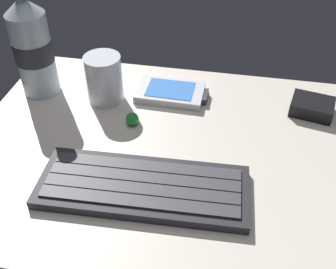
{
  "coord_description": "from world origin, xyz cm",
  "views": [
    {
      "loc": [
        8.59,
        -45.32,
        42.18
      ],
      "look_at": [
        0.0,
        0.0,
        3.0
      ],
      "focal_mm": 42.9,
      "sensor_mm": 36.0,
      "label": 1
    }
  ],
  "objects": [
    {
      "name": "juice_cup",
      "position": [
        -13.54,
        11.32,
        3.91
      ],
      "size": [
        6.4,
        6.4,
        8.5
      ],
      "color": "silver",
      "rests_on": "ground_plane"
    },
    {
      "name": "charger_block",
      "position": [
        22.58,
        13.97,
        1.2
      ],
      "size": [
        7.99,
        6.91,
        2.4
      ],
      "primitive_type": "cube",
      "rotation": [
        0.0,
        0.0,
        -0.21
      ],
      "color": "black",
      "rests_on": "ground_plane"
    },
    {
      "name": "keyboard",
      "position": [
        -1.8,
        -9.05,
        0.81
      ],
      "size": [
        29.46,
        12.29,
        1.7
      ],
      "color": "#232328",
      "rests_on": "ground_plane"
    },
    {
      "name": "trackball_mouse",
      "position": [
        -7.0,
        5.0,
        1.1
      ],
      "size": [
        2.2,
        2.2,
        2.2
      ],
      "primitive_type": "sphere",
      "color": "#198C33",
      "rests_on": "ground_plane"
    },
    {
      "name": "handheld_device",
      "position": [
        -2.13,
        14.37,
        0.73
      ],
      "size": [
        12.91,
        7.83,
        1.5
      ],
      "color": "silver",
      "rests_on": "ground_plane"
    },
    {
      "name": "ground_plane",
      "position": [
        0.0,
        -0.23,
        -0.99
      ],
      "size": [
        64.0,
        48.0,
        2.8
      ],
      "color": "beige"
    },
    {
      "name": "water_bottle",
      "position": [
        -25.99,
        11.63,
        9.01
      ],
      "size": [
        6.73,
        6.73,
        20.8
      ],
      "color": "silver",
      "rests_on": "ground_plane"
    }
  ]
}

